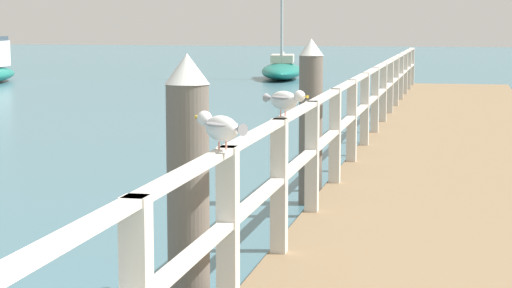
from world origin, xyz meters
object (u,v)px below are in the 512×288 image
at_px(dock_piling_far, 311,121).
at_px(seagull_foreground, 221,127).
at_px(boat_3, 282,69).
at_px(dock_piling_near, 188,202).
at_px(seagull_background, 285,99).

height_order(dock_piling_far, seagull_foreground, dock_piling_far).
xyz_separation_m(seagull_foreground, boat_3, (-5.23, 29.81, -1.19)).
bearing_deg(boat_3, seagull_foreground, 91.67).
height_order(dock_piling_near, seagull_foreground, dock_piling_near).
height_order(dock_piling_far, seagull_background, dock_piling_far).
bearing_deg(seagull_background, dock_piling_near, 20.79).
distance_m(dock_piling_near, dock_piling_far, 5.18).
bearing_deg(boat_3, seagull_background, 92.39).
bearing_deg(dock_piling_far, dock_piling_near, -90.00).
xyz_separation_m(dock_piling_far, seagull_foreground, (0.37, -5.77, 0.57)).
bearing_deg(seagull_foreground, seagull_background, 40.21).
distance_m(dock_piling_near, boat_3, 29.62).
xyz_separation_m(dock_piling_near, seagull_background, (0.39, 1.38, 0.57)).
xyz_separation_m(seagull_foreground, seagull_background, (0.01, 1.97, 0.00)).
relative_size(seagull_foreground, boat_3, 0.07).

